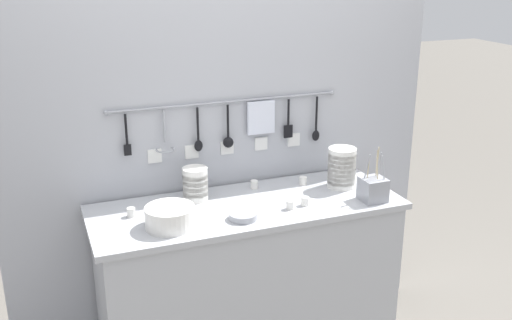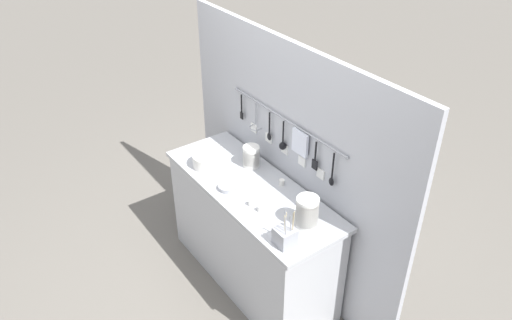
# 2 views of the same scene
# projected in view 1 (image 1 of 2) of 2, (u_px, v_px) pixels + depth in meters

# --- Properties ---
(counter) EXTENTS (1.54, 0.57, 0.90)m
(counter) POSITION_uv_depth(u_px,v_px,m) (247.00, 284.00, 3.10)
(counter) COLOR #ADAFB5
(counter) RESTS_ON ground
(back_wall) EXTENTS (2.34, 0.11, 1.92)m
(back_wall) POSITION_uv_depth(u_px,v_px,m) (226.00, 172.00, 3.22)
(back_wall) COLOR #A8AAB2
(back_wall) RESTS_ON ground
(bowl_stack_short_front) EXTENTS (0.15, 0.15, 0.21)m
(bowl_stack_short_front) POSITION_uv_depth(u_px,v_px,m) (342.00, 168.00, 3.15)
(bowl_stack_short_front) COLOR silver
(bowl_stack_short_front) RESTS_ON counter
(bowl_stack_wide_centre) EXTENTS (0.13, 0.13, 0.17)m
(bowl_stack_wide_centre) POSITION_uv_depth(u_px,v_px,m) (195.00, 184.00, 2.99)
(bowl_stack_wide_centre) COLOR silver
(bowl_stack_wide_centre) RESTS_ON counter
(plate_stack) EXTENTS (0.23, 0.23, 0.10)m
(plate_stack) POSITION_uv_depth(u_px,v_px,m) (170.00, 217.00, 2.70)
(plate_stack) COLOR silver
(plate_stack) RESTS_ON counter
(steel_mixing_bowl) EXTENTS (0.13, 0.13, 0.03)m
(steel_mixing_bowl) POSITION_uv_depth(u_px,v_px,m) (243.00, 216.00, 2.79)
(steel_mixing_bowl) COLOR #93969E
(steel_mixing_bowl) RESTS_ON counter
(cutlery_caddy) EXTENTS (0.12, 0.12, 0.27)m
(cutlery_caddy) POSITION_uv_depth(u_px,v_px,m) (373.00, 189.00, 2.99)
(cutlery_caddy) COLOR #93969E
(cutlery_caddy) RESTS_ON counter
(cup_back_left) EXTENTS (0.04, 0.04, 0.04)m
(cup_back_left) POSITION_uv_depth(u_px,v_px,m) (131.00, 212.00, 2.81)
(cup_back_left) COLOR silver
(cup_back_left) RESTS_ON counter
(cup_edge_far) EXTENTS (0.04, 0.04, 0.04)m
(cup_edge_far) POSITION_uv_depth(u_px,v_px,m) (254.00, 184.00, 3.15)
(cup_edge_far) COLOR silver
(cup_edge_far) RESTS_ON counter
(cup_front_right) EXTENTS (0.04, 0.04, 0.04)m
(cup_front_right) POSITION_uv_depth(u_px,v_px,m) (303.00, 181.00, 3.20)
(cup_front_right) COLOR silver
(cup_front_right) RESTS_ON counter
(cup_by_caddy) EXTENTS (0.04, 0.04, 0.04)m
(cup_by_caddy) POSITION_uv_depth(u_px,v_px,m) (290.00, 205.00, 2.90)
(cup_by_caddy) COLOR silver
(cup_by_caddy) RESTS_ON counter
(cup_back_right) EXTENTS (0.04, 0.04, 0.04)m
(cup_back_right) POSITION_uv_depth(u_px,v_px,m) (305.00, 201.00, 2.94)
(cup_back_right) COLOR silver
(cup_back_right) RESTS_ON counter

